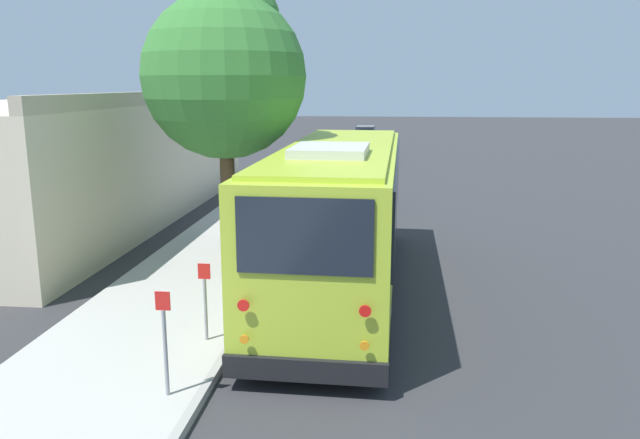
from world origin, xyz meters
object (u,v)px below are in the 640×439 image
(parked_sedan_navy, at_px, (365,142))
(street_tree, at_px, (225,65))
(sign_post_far, at_px, (205,301))
(fire_hydrant, at_px, (288,208))
(parked_sedan_gray, at_px, (365,135))
(parked_sedan_black, at_px, (349,188))
(shuttle_bus, at_px, (339,210))
(sign_post_near, at_px, (165,343))
(parked_sedan_tan, at_px, (354,165))
(parked_sedan_blue, at_px, (364,152))

(parked_sedan_navy, xyz_separation_m, street_tree, (-29.17, 2.53, 4.51))
(sign_post_far, xyz_separation_m, fire_hydrant, (10.15, 0.11, -0.33))
(parked_sedan_gray, xyz_separation_m, fire_hydrant, (-30.60, 1.59, -0.07))
(parked_sedan_black, distance_m, parked_sedan_gray, 26.57)
(shuttle_bus, xyz_separation_m, sign_post_near, (-5.57, 2.12, -0.89))
(parked_sedan_navy, relative_size, sign_post_far, 3.15)
(shuttle_bus, distance_m, fire_hydrant, 7.12)
(parked_sedan_tan, relative_size, sign_post_near, 2.74)
(shuttle_bus, distance_m, parked_sedan_blue, 24.17)
(street_tree, height_order, fire_hydrant, street_tree)
(parked_sedan_gray, relative_size, street_tree, 0.64)
(parked_sedan_black, relative_size, parked_sedan_gray, 0.97)
(parked_sedan_black, relative_size, parked_sedan_navy, 1.02)
(parked_sedan_gray, height_order, sign_post_far, sign_post_far)
(parked_sedan_black, height_order, street_tree, street_tree)
(sign_post_near, bearing_deg, parked_sedan_tan, -3.82)
(sign_post_far, bearing_deg, parked_sedan_tan, -4.18)
(parked_sedan_blue, relative_size, parked_sedan_gray, 0.91)
(shuttle_bus, distance_m, parked_sedan_black, 10.74)
(parked_sedan_navy, distance_m, parked_sedan_gray, 6.16)
(parked_sedan_black, height_order, fire_hydrant, parked_sedan_black)
(shuttle_bus, height_order, parked_sedan_tan, shuttle_bus)
(parked_sedan_gray, bearing_deg, parked_sedan_blue, -176.26)
(parked_sedan_blue, bearing_deg, shuttle_bus, -178.20)
(parked_sedan_black, xyz_separation_m, parked_sedan_tan, (7.18, 0.17, 0.01))
(sign_post_near, xyz_separation_m, sign_post_far, (2.05, 0.00, -0.09))
(parked_sedan_black, distance_m, parked_sedan_tan, 7.18)
(parked_sedan_navy, bearing_deg, parked_sedan_tan, 175.58)
(street_tree, distance_m, fire_hydrant, 6.62)
(parked_sedan_blue, relative_size, fire_hydrant, 5.29)
(shuttle_bus, xyz_separation_m, parked_sedan_gray, (37.23, 0.64, -1.25))
(parked_sedan_blue, distance_m, street_tree, 22.85)
(parked_sedan_gray, xyz_separation_m, street_tree, (-35.33, 2.38, 4.50))
(parked_sedan_tan, bearing_deg, sign_post_near, 174.03)
(street_tree, bearing_deg, parked_sedan_tan, -8.77)
(parked_sedan_navy, xyz_separation_m, sign_post_far, (-34.58, 1.63, 0.28))
(parked_sedan_blue, relative_size, parked_sedan_navy, 0.96)
(parked_sedan_navy, height_order, fire_hydrant, parked_sedan_navy)
(parked_sedan_tan, relative_size, parked_sedan_gray, 0.93)
(parked_sedan_tan, bearing_deg, parked_sedan_gray, -1.92)
(parked_sedan_navy, bearing_deg, parked_sedan_gray, -2.69)
(parked_sedan_navy, bearing_deg, shuttle_bus, 176.79)
(parked_sedan_blue, xyz_separation_m, street_tree, (-22.23, 2.70, 4.53))
(parked_sedan_navy, distance_m, street_tree, 29.62)
(parked_sedan_navy, bearing_deg, street_tree, 170.93)
(shuttle_bus, bearing_deg, parked_sedan_black, 3.54)
(shuttle_bus, relative_size, parked_sedan_gray, 2.22)
(parked_sedan_navy, xyz_separation_m, sign_post_near, (-36.63, 1.63, 0.37))
(parked_sedan_tan, distance_m, sign_post_near, 23.46)
(parked_sedan_navy, bearing_deg, parked_sedan_black, 176.15)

